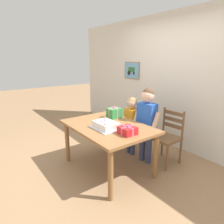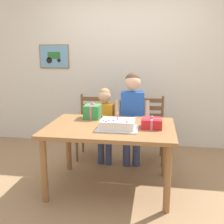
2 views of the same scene
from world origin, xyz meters
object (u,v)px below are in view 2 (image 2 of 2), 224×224
gift_box_beside_cake (93,111)px  chair_left (93,126)px  dining_table (110,134)px  child_older (132,111)px  birthday_cake (118,125)px  gift_box_red_large (152,123)px  child_younger (104,119)px  chair_right (149,129)px

gift_box_beside_cake → chair_left: gift_box_beside_cake is taller
dining_table → child_older: 0.70m
birthday_cake → chair_left: 1.20m
birthday_cake → child_older: bearing=83.2°
birthday_cake → gift_box_red_large: birthday_cake is taller
child_older → child_younger: (-0.38, 0.00, -0.13)m
dining_table → birthday_cake: birthday_cake is taller
birthday_cake → gift_box_red_large: bearing=16.4°
chair_left → child_older: (0.61, -0.27, 0.32)m
gift_box_beside_cake → birthday_cake: bearing=-49.5°
dining_table → birthday_cake: (0.10, -0.11, 0.14)m
gift_box_beside_cake → child_younger: size_ratio=0.20×
gift_box_red_large → child_older: bearing=112.2°
dining_table → gift_box_red_large: size_ratio=6.30×
chair_left → child_older: 0.73m
dining_table → gift_box_red_large: bearing=-0.3°
chair_left → child_younger: bearing=-49.6°
birthday_cake → gift_box_red_large: 0.38m
gift_box_beside_cake → child_older: bearing=35.2°
gift_box_beside_cake → chair_left: bearing=103.3°
birthday_cake → gift_box_beside_cake: bearing=130.5°
child_older → chair_left: bearing=155.9°
dining_table → chair_left: 1.03m
gift_box_red_large → child_younger: size_ratio=0.21×
birthday_cake → gift_box_beside_cake: gift_box_beside_cake is taller
dining_table → gift_box_beside_cake: (-0.28, 0.33, 0.18)m
birthday_cake → chair_left: (-0.51, 1.03, -0.33)m
birthday_cake → child_younger: (-0.28, 0.76, -0.14)m
birthday_cake → gift_box_red_large: size_ratio=1.95×
birthday_cake → chair_right: (0.32, 1.03, -0.33)m
gift_box_red_large → child_younger: child_younger is taller
chair_left → chair_right: (0.83, -0.00, 0.00)m
chair_right → gift_box_red_large: bearing=-87.4°
dining_table → birthday_cake: bearing=-48.1°
dining_table → child_older: (0.19, 0.66, 0.13)m
gift_box_red_large → child_younger: (-0.64, 0.66, -0.14)m
dining_table → child_younger: size_ratio=1.32×
chair_right → gift_box_beside_cake: bearing=-139.1°
dining_table → gift_box_beside_cake: 0.46m
child_younger → chair_right: bearing=24.2°
gift_box_red_large → chair_right: 0.99m
birthday_cake → child_older: (0.09, 0.76, -0.01)m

